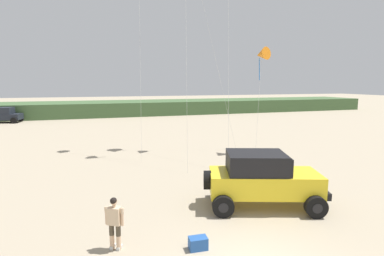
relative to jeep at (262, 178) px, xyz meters
The scene contains 6 objects.
dune_ridge 39.02m from the jeep, 95.34° to the left, with size 90.00×9.10×2.12m, color #426038.
jeep is the anchor object (origin of this frame).
person_watching 6.14m from the jeep, 165.95° to the right, with size 0.56×0.44×1.67m.
cooler_box 4.31m from the jeep, 147.58° to the right, with size 0.56×0.36×0.38m, color #23519E.
distant_pickup 37.74m from the jeep, 118.60° to the left, with size 4.83×2.98×1.98m.
kite_black_sled 11.65m from the jeep, 60.55° to the left, with size 2.39×3.07×7.63m.
Camera 1 is at (-3.86, -6.28, 5.04)m, focal length 27.66 mm.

